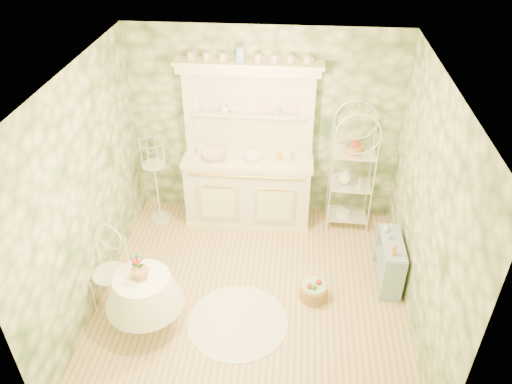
# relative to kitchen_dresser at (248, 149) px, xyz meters

# --- Properties ---
(floor) EXTENTS (3.60, 3.60, 0.00)m
(floor) POSITION_rel_kitchen_dresser_xyz_m (0.20, -1.52, -1.15)
(floor) COLOR #D5B784
(floor) RESTS_ON ground
(ceiling) EXTENTS (3.60, 3.60, 0.00)m
(ceiling) POSITION_rel_kitchen_dresser_xyz_m (0.20, -1.52, 1.56)
(ceiling) COLOR white
(ceiling) RESTS_ON floor
(wall_left) EXTENTS (3.60, 3.60, 0.00)m
(wall_left) POSITION_rel_kitchen_dresser_xyz_m (-1.60, -1.52, 0.21)
(wall_left) COLOR beige
(wall_left) RESTS_ON floor
(wall_right) EXTENTS (3.60, 3.60, 0.00)m
(wall_right) POSITION_rel_kitchen_dresser_xyz_m (2.00, -1.52, 0.21)
(wall_right) COLOR beige
(wall_right) RESTS_ON floor
(wall_back) EXTENTS (3.60, 3.60, 0.00)m
(wall_back) POSITION_rel_kitchen_dresser_xyz_m (0.20, 0.28, 0.21)
(wall_back) COLOR beige
(wall_back) RESTS_ON floor
(wall_front) EXTENTS (3.60, 3.60, 0.00)m
(wall_front) POSITION_rel_kitchen_dresser_xyz_m (0.20, -3.32, 0.21)
(wall_front) COLOR beige
(wall_front) RESTS_ON floor
(kitchen_dresser) EXTENTS (1.87, 0.61, 2.29)m
(kitchen_dresser) POSITION_rel_kitchen_dresser_xyz_m (0.00, 0.00, 0.00)
(kitchen_dresser) COLOR white
(kitchen_dresser) RESTS_ON floor
(bakers_rack) EXTENTS (0.56, 0.41, 1.76)m
(bakers_rack) POSITION_rel_kitchen_dresser_xyz_m (1.40, 0.01, -0.27)
(bakers_rack) COLOR white
(bakers_rack) RESTS_ON floor
(side_shelf) EXTENTS (0.34, 0.77, 0.65)m
(side_shelf) POSITION_rel_kitchen_dresser_xyz_m (1.83, -1.13, -0.82)
(side_shelf) COLOR #8FACC5
(side_shelf) RESTS_ON floor
(round_table) EXTENTS (0.83, 0.83, 0.73)m
(round_table) POSITION_rel_kitchen_dresser_xyz_m (-0.91, -2.09, -0.78)
(round_table) COLOR white
(round_table) RESTS_ON floor
(cafe_chair) EXTENTS (0.56, 0.56, 0.97)m
(cafe_chair) POSITION_rel_kitchen_dresser_xyz_m (-1.39, -1.78, -0.66)
(cafe_chair) COLOR white
(cafe_chair) RESTS_ON floor
(birdcage_stand) EXTENTS (0.39, 0.39, 1.49)m
(birdcage_stand) POSITION_rel_kitchen_dresser_xyz_m (-1.27, -0.13, -0.40)
(birdcage_stand) COLOR white
(birdcage_stand) RESTS_ON floor
(floor_basket) EXTENTS (0.37, 0.37, 0.21)m
(floor_basket) POSITION_rel_kitchen_dresser_xyz_m (0.93, -1.50, -1.04)
(floor_basket) COLOR #AB7E4C
(floor_basket) RESTS_ON floor
(lace_rug) EXTENTS (1.45, 1.45, 0.01)m
(lace_rug) POSITION_rel_kitchen_dresser_xyz_m (0.08, -1.96, -1.14)
(lace_rug) COLOR white
(lace_rug) RESTS_ON floor
(bowl_floral) EXTENTS (0.37, 0.37, 0.08)m
(bowl_floral) POSITION_rel_kitchen_dresser_xyz_m (-0.44, -0.06, -0.13)
(bowl_floral) COLOR white
(bowl_floral) RESTS_ON kitchen_dresser
(bowl_white) EXTENTS (0.30, 0.30, 0.08)m
(bowl_white) POSITION_rel_kitchen_dresser_xyz_m (0.07, -0.04, -0.13)
(bowl_white) COLOR white
(bowl_white) RESTS_ON kitchen_dresser
(cup_left) EXTENTS (0.15, 0.15, 0.10)m
(cup_left) POSITION_rel_kitchen_dresser_xyz_m (-0.32, 0.16, 0.47)
(cup_left) COLOR white
(cup_left) RESTS_ON kitchen_dresser
(cup_right) EXTENTS (0.12, 0.12, 0.09)m
(cup_right) POSITION_rel_kitchen_dresser_xyz_m (0.37, 0.15, 0.47)
(cup_right) COLOR white
(cup_right) RESTS_ON kitchen_dresser
(potted_geranium) EXTENTS (0.16, 0.12, 0.27)m
(potted_geranium) POSITION_rel_kitchen_dresser_xyz_m (-0.94, -2.05, -0.30)
(potted_geranium) COLOR #3F7238
(potted_geranium) RESTS_ON round_table
(bottle_amber) EXTENTS (0.07, 0.07, 0.16)m
(bottle_amber) POSITION_rel_kitchen_dresser_xyz_m (1.80, -1.36, -0.46)
(bottle_amber) COLOR #CC8634
(bottle_amber) RESTS_ON side_shelf
(bottle_blue) EXTENTS (0.05, 0.05, 0.10)m
(bottle_blue) POSITION_rel_kitchen_dresser_xyz_m (1.78, -1.08, -0.49)
(bottle_blue) COLOR #8BAFDB
(bottle_blue) RESTS_ON side_shelf
(bottle_glass) EXTENTS (0.10, 0.10, 0.10)m
(bottle_glass) POSITION_rel_kitchen_dresser_xyz_m (1.77, -0.94, -0.50)
(bottle_glass) COLOR silver
(bottle_glass) RESTS_ON side_shelf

